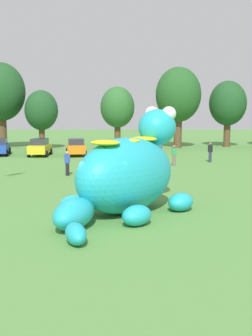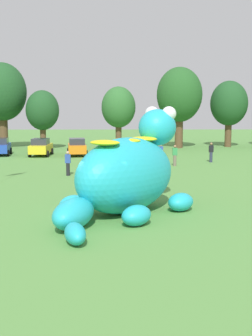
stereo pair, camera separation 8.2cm
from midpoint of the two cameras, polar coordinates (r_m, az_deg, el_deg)
ground_plane at (r=19.50m, az=-3.56°, el=-6.11°), size 160.00×160.00×0.00m
giant_inflatable_creature at (r=19.80m, az=0.17°, el=-0.78°), size 6.53×8.91×4.74m
car_blue at (r=46.08m, az=-15.77°, el=2.66°), size 2.39×4.31×1.72m
car_yellow at (r=44.53m, az=-10.82°, el=2.65°), size 1.98×4.12×1.72m
car_orange at (r=44.21m, az=-6.26°, el=2.70°), size 2.33×4.28×1.72m
tree_mid_left at (r=54.00m, az=-15.55°, el=9.32°), size 5.57×5.57×9.89m
tree_centre_left at (r=51.77m, az=-10.62°, el=7.23°), size 3.77×3.77×6.69m
tree_centre at (r=53.63m, az=-0.92°, el=7.75°), size 4.08×4.08×7.23m
tree_centre_right at (r=52.87m, az=6.91°, el=9.24°), size 5.31×5.31×9.42m
tree_mid_right at (r=55.39m, az=13.11°, el=8.03°), size 4.47×4.47×7.94m
spectator_near_inflatable at (r=31.05m, az=-7.39°, el=0.59°), size 0.38×0.26×1.71m
spectator_by_cars at (r=37.31m, az=4.54°, el=1.80°), size 0.38×0.26×1.71m
spectator_wandering at (r=36.14m, az=6.35°, el=1.59°), size 0.38×0.26×1.71m
spectator_far_side at (r=39.18m, az=10.92°, el=1.97°), size 0.38×0.26×1.71m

